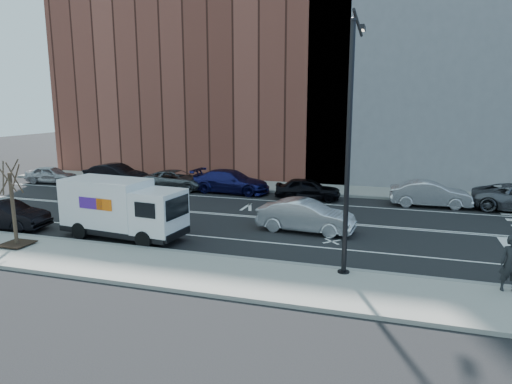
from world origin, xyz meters
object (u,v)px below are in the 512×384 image
Objects in this scene: pedestrian at (511,264)px; fedex_van at (122,208)px; driving_sedan at (306,216)px; far_parked_a at (51,175)px; far_parked_b at (116,175)px.

fedex_van is at bearing 169.92° from pedestrian.
pedestrian is at bearing -120.48° from driving_sedan.
fedex_van is 1.58× the size of far_parked_a.
far_parked_a is 0.79× the size of far_parked_b.
fedex_van is 8.80m from driving_sedan.
far_parked_b is at bearing 67.88° from driving_sedan.
driving_sedan is at bearing -116.32° from far_parked_a.
fedex_van is 1.24× the size of far_parked_b.
pedestrian reaches higher than far_parked_a.
pedestrian is at bearing -114.25° from far_parked_b.
far_parked_b is 2.64× the size of pedestrian.
far_parked_a is at bearing 100.76° from far_parked_b.
pedestrian is at bearing -120.95° from far_parked_a.
far_parked_b is at bearing 131.16° from fedex_van.
driving_sedan is (7.99, 3.61, -0.66)m from fedex_van.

